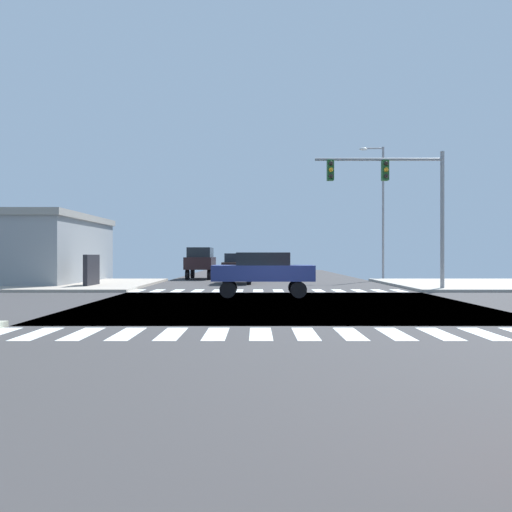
{
  "coord_description": "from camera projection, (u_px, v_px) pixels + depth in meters",
  "views": [
    {
      "loc": [
        -0.86,
        -19.24,
        1.76
      ],
      "look_at": [
        -0.78,
        10.4,
        1.72
      ],
      "focal_mm": 37.49,
      "sensor_mm": 36.0,
      "label": 1
    }
  ],
  "objects": [
    {
      "name": "sedan_crossing_3",
      "position": [
        242.0,
        262.0,
        48.47
      ],
      "size": [
        1.8,
        4.3,
        1.88
      ],
      "rotation": [
        0.0,
        0.0,
        3.14
      ],
      "color": "black",
      "rests_on": "ground"
    },
    {
      "name": "crosswalk_near",
      "position": [
        282.0,
        334.0,
        11.94
      ],
      "size": [
        13.5,
        2.0,
        0.01
      ],
      "color": "white",
      "rests_on": "ground"
    },
    {
      "name": "sidewalk_corner_nw",
      "position": [
        47.0,
        284.0,
        31.21
      ],
      "size": [
        12.0,
        12.0,
        0.14
      ],
      "color": "#A69B8D",
      "rests_on": "ground"
    },
    {
      "name": "street_lamp",
      "position": [
        379.0,
        202.0,
        37.84
      ],
      "size": [
        1.78,
        0.32,
        9.45
      ],
      "color": "gray",
      "rests_on": "ground"
    },
    {
      "name": "sedan_trailing_4",
      "position": [
        236.0,
        266.0,
        33.43
      ],
      "size": [
        1.8,
        4.3,
        1.88
      ],
      "rotation": [
        0.0,
        0.0,
        3.14
      ],
      "color": "black",
      "rests_on": "ground"
    },
    {
      "name": "crosswalk_far",
      "position": [
        267.0,
        291.0,
        26.54
      ],
      "size": [
        13.5,
        2.0,
        0.01
      ],
      "color": "white",
      "rests_on": "ground"
    },
    {
      "name": "ground",
      "position": [
        278.0,
        305.0,
        19.24
      ],
      "size": [
        90.0,
        90.0,
        0.05
      ],
      "color": "#373637"
    },
    {
      "name": "traffic_signal_mast",
      "position": [
        392.0,
        188.0,
        26.49
      ],
      "size": [
        6.42,
        0.55,
        6.93
      ],
      "color": "gray",
      "rests_on": "ground"
    },
    {
      "name": "suv_queued_1",
      "position": [
        199.0,
        260.0,
        39.83
      ],
      "size": [
        1.96,
        4.6,
        2.34
      ],
      "rotation": [
        0.0,
        0.0,
        3.14
      ],
      "color": "black",
      "rests_on": "ground"
    },
    {
      "name": "sedan_nearside_1",
      "position": [
        262.0,
        270.0,
        22.74
      ],
      "size": [
        4.3,
        1.8,
        1.88
      ],
      "rotation": [
        0.0,
        0.0,
        4.71
      ],
      "color": "black",
      "rests_on": "ground"
    },
    {
      "name": "sidewalk_corner_ne",
      "position": [
        491.0,
        284.0,
        31.28
      ],
      "size": [
        12.0,
        12.0,
        0.14
      ],
      "color": "#A09B91",
      "rests_on": "ground"
    }
  ]
}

